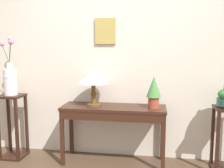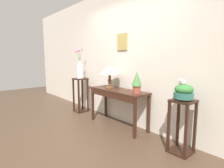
{
  "view_description": "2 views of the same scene",
  "coord_description": "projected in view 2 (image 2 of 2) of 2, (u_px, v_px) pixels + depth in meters",
  "views": [
    {
      "loc": [
        0.44,
        -1.93,
        1.46
      ],
      "look_at": [
        -0.07,
        1.25,
        1.01
      ],
      "focal_mm": 41.5,
      "sensor_mm": 36.0,
      "label": 1
    },
    {
      "loc": [
        2.51,
        -1.16,
        1.35
      ],
      "look_at": [
        -0.14,
        1.12,
        0.84
      ],
      "focal_mm": 28.93,
      "sensor_mm": 36.0,
      "label": 2
    }
  ],
  "objects": [
    {
      "name": "pedestal_stand_right",
      "position": [
        182.0,
        127.0,
        2.54
      ],
      "size": [
        0.3,
        0.3,
        0.78
      ],
      "color": "black",
      "rests_on": "ground"
    },
    {
      "name": "table_lamp",
      "position": [
        110.0,
        71.0,
        3.66
      ],
      "size": [
        0.39,
        0.39,
        0.47
      ],
      "color": "brown",
      "rests_on": "console_table"
    },
    {
      "name": "flower_vase_tall_left",
      "position": [
        80.0,
        69.0,
        4.46
      ],
      "size": [
        0.2,
        0.21,
        0.74
      ],
      "color": "silver",
      "rests_on": "pedestal_stand_left"
    },
    {
      "name": "console_table",
      "position": [
        117.0,
        95.0,
        3.52
      ],
      "size": [
        1.29,
        0.43,
        0.74
      ],
      "color": "#381E14",
      "rests_on": "ground"
    },
    {
      "name": "ground_plane",
      "position": [
        64.0,
        145.0,
        2.83
      ],
      "size": [
        12.0,
        12.0,
        0.01
      ],
      "primitive_type": "cube",
      "color": "#4C3828"
    },
    {
      "name": "potted_plant_on_console",
      "position": [
        137.0,
        81.0,
        3.11
      ],
      "size": [
        0.18,
        0.18,
        0.39
      ],
      "color": "#9E4733",
      "rests_on": "console_table"
    },
    {
      "name": "pedestal_stand_left",
      "position": [
        81.0,
        95.0,
        4.55
      ],
      "size": [
        0.3,
        0.3,
        0.85
      ],
      "color": "black",
      "rests_on": "ground"
    },
    {
      "name": "planter_bowl_wide_right",
      "position": [
        184.0,
        91.0,
        2.47
      ],
      "size": [
        0.27,
        0.27,
        0.3
      ],
      "color": "#2D665B",
      "rests_on": "pedestal_stand_right"
    },
    {
      "name": "back_wall_with_art",
      "position": [
        131.0,
        55.0,
        3.59
      ],
      "size": [
        9.0,
        0.13,
        2.8
      ],
      "color": "beige",
      "rests_on": "ground"
    }
  ]
}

